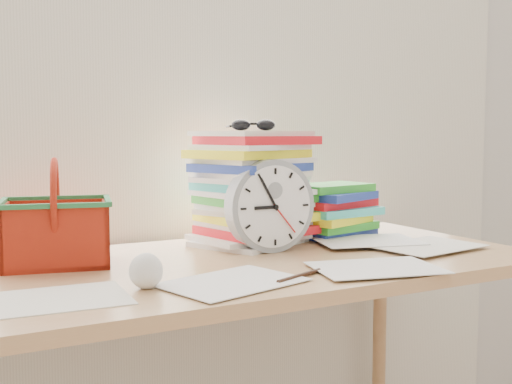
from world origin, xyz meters
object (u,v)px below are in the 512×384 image
paper_stack (253,188)px  book_stack (334,210)px  basket (56,213)px  desk (249,290)px  clock (270,206)px

paper_stack → book_stack: paper_stack is taller
paper_stack → basket: size_ratio=1.29×
paper_stack → book_stack: size_ratio=1.19×
paper_stack → desk: bearing=-120.2°
desk → basket: size_ratio=5.80×
desk → clock: bearing=33.1°
basket → paper_stack: bearing=17.9°
desk → paper_stack: size_ratio=4.51×
paper_stack → book_stack: bearing=-3.0°
desk → basket: 0.49m
desk → clock: size_ratio=5.95×
desk → book_stack: book_stack is taller
clock → basket: (-0.51, 0.09, 0.00)m
clock → desk: bearing=-146.9°
book_stack → basket: size_ratio=1.08×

